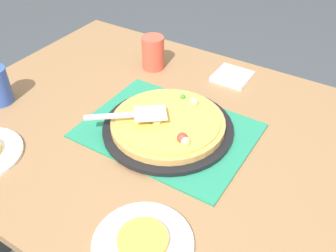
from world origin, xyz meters
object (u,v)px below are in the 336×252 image
object	(u,v)px
served_slice_right	(143,240)
napkin_stack	(232,76)
pizza_pan	(168,128)
pizza_server	(133,115)
cup_near	(153,53)
plate_far_right	(143,244)
pizza	(168,123)

from	to	relation	value
served_slice_right	napkin_stack	xyz separation A→B (m)	(0.12, -0.72, -0.01)
pizza_pan	pizza_server	size ratio (longest dim) A/B	1.84
cup_near	napkin_stack	world-z (taller)	cup_near
plate_far_right	napkin_stack	bearing A→B (deg)	-80.53
pizza_server	napkin_stack	size ratio (longest dim) A/B	1.72
napkin_stack	pizza	bearing A→B (deg)	84.48
pizza_pan	plate_far_right	bearing A→B (deg)	114.03
plate_far_right	napkin_stack	distance (m)	0.73
served_slice_right	plate_far_right	bearing A→B (deg)	0.00
plate_far_right	pizza	bearing A→B (deg)	-66.14
pizza	plate_far_right	size ratio (longest dim) A/B	1.50
plate_far_right	pizza_server	xyz separation A→B (m)	(0.23, -0.29, 0.07)
served_slice_right	pizza_server	xyz separation A→B (m)	(0.23, -0.29, 0.05)
pizza_pan	cup_near	xyz separation A→B (m)	(0.24, -0.28, 0.05)
pizza	plate_far_right	world-z (taller)	pizza
pizza_pan	pizza_server	distance (m)	0.11
plate_far_right	pizza_server	bearing A→B (deg)	-51.29
pizza_pan	pizza	size ratio (longest dim) A/B	1.15
pizza_server	pizza	bearing A→B (deg)	-142.01
pizza_pan	napkin_stack	size ratio (longest dim) A/B	3.17
pizza	cup_near	bearing A→B (deg)	-49.54
pizza_server	napkin_stack	distance (m)	0.45
pizza	served_slice_right	size ratio (longest dim) A/B	3.00
pizza_pan	pizza	distance (m)	0.02
plate_far_right	cup_near	xyz separation A→B (m)	(0.40, -0.64, 0.06)
pizza	pizza_server	distance (m)	0.11
cup_near	napkin_stack	xyz separation A→B (m)	(-0.28, -0.08, -0.05)
cup_near	napkin_stack	bearing A→B (deg)	-163.28
served_slice_right	pizza	bearing A→B (deg)	-66.14
napkin_stack	pizza_server	bearing A→B (deg)	75.19
pizza_pan	plate_far_right	xyz separation A→B (m)	(-0.16, 0.35, -0.01)
pizza	napkin_stack	size ratio (longest dim) A/B	2.75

